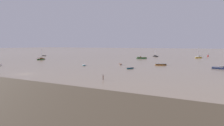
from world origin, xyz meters
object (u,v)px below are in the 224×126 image
Objects in this scene: rowboat_moored_0 at (120,64)px; sailboat_moored_0 at (156,56)px; rowboat_moored_3 at (44,56)px; channel_buoy at (208,56)px; mooring_post_near at (103,77)px; rowboat_moored_1 at (84,65)px; rowboat_moored_4 at (130,68)px; sailboat_moored_2 at (41,59)px; rowboat_moored_2 at (161,65)px; motorboat_moored_0 at (140,58)px; motorboat_moored_1 at (221,68)px; sailboat_moored_1 at (199,57)px.

rowboat_moored_0 is 58.30m from sailboat_moored_0.
channel_buoy is (103.43, 46.44, 0.27)m from rowboat_moored_3.
rowboat_moored_3 is 103.35m from mooring_post_near.
rowboat_moored_1 is 31.33m from mooring_post_near.
rowboat_moored_4 is 1.43× the size of channel_buoy.
rowboat_moored_2 is at bearing -87.97° from sailboat_moored_2.
rowboat_moored_3 reaches higher than rowboat_moored_1.
rowboat_moored_3 is 77.76m from sailboat_moored_0.
motorboat_moored_0 reaches higher than rowboat_moored_4.
motorboat_moored_0 is (-18.83, 30.71, 0.09)m from rowboat_moored_2.
rowboat_moored_2 is at bearing 78.15° from rowboat_moored_1.
rowboat_moored_2 is at bearing 128.34° from sailboat_moored_0.
sailboat_moored_0 reaches higher than mooring_post_near.
rowboat_moored_0 is 81.71m from channel_buoy.
channel_buoy is (41.49, 84.60, 0.31)m from rowboat_moored_1.
motorboat_moored_1 is at bearing 122.72° from motorboat_moored_0.
sailboat_moored_2 is at bearing 70.43° from sailboat_moored_0.
channel_buoy reaches higher than rowboat_moored_3.
channel_buoy is at bearing 50.81° from rowboat_moored_2.
sailboat_moored_2 reaches higher than rowboat_moored_3.
rowboat_moored_4 is (12.33, -46.24, -0.15)m from motorboat_moored_0.
sailboat_moored_1 is (-9.63, 53.72, 0.06)m from motorboat_moored_1.
sailboat_moored_0 is 2.22× the size of channel_buoy.
sailboat_moored_0 is 0.84× the size of sailboat_moored_2.
rowboat_moored_3 is 1.90× the size of channel_buoy.
sailboat_moored_2 reaches higher than motorboat_moored_1.
channel_buoy is (21.91, 85.80, 0.33)m from rowboat_moored_4.
motorboat_moored_1 is at bearing 57.96° from rowboat_moored_0.
mooring_post_near is at bearing -100.50° from channel_buoy.
sailboat_moored_1 is at bearing 110.10° from rowboat_moored_1.
rowboat_moored_0 is 79.08m from rowboat_moored_3.
channel_buoy is at bearing 113.24° from rowboat_moored_1.
channel_buoy is at bearing 79.50° from mooring_post_near.
mooring_post_near is (-19.88, -107.29, 0.11)m from channel_buoy.
sailboat_moored_1 is (25.32, 56.97, 0.20)m from rowboat_moored_0.
mooring_post_near is at bearing -118.11° from motorboat_moored_1.
motorboat_moored_0 reaches higher than rowboat_moored_0.
rowboat_moored_1 is at bearing 0.15° from sailboat_moored_1.
rowboat_moored_4 is (-17.16, -66.79, -0.19)m from sailboat_moored_1.
motorboat_moored_1 is at bearing -89.99° from sailboat_moored_2.
rowboat_moored_3 is at bearing 143.93° from mooring_post_near.
rowboat_moored_2 is (26.08, 14.33, 0.05)m from rowboat_moored_1.
sailboat_moored_1 reaches higher than rowboat_moored_3.
sailboat_moored_1 reaches higher than rowboat_moored_0.
sailboat_moored_2 reaches higher than mooring_post_near.
rowboat_moored_2 is 0.65× the size of sailboat_moored_1.
rowboat_moored_4 is at bearing -104.32° from channel_buoy.
sailboat_moored_1 reaches higher than sailboat_moored_0.
sailboat_moored_2 is 1.85× the size of rowboat_moored_4.
rowboat_moored_3 is at bearing 138.03° from rowboat_moored_2.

